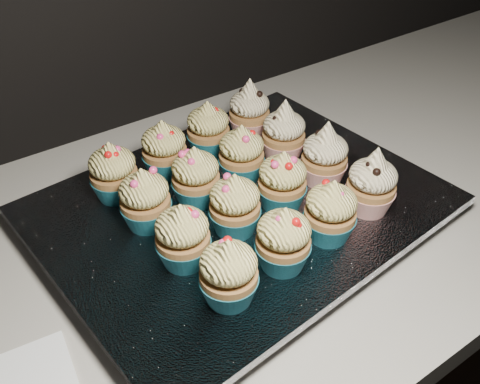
{
  "coord_description": "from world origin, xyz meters",
  "views": [
    {
      "loc": [
        -0.14,
        1.23,
        1.38
      ],
      "look_at": [
        0.18,
        1.68,
        0.95
      ],
      "focal_mm": 40.0,
      "sensor_mm": 36.0,
      "label": 1
    }
  ],
  "objects": [
    {
      "name": "foil_lining",
      "position": [
        0.18,
        1.68,
        0.93
      ],
      "size": [
        0.53,
        0.43,
        0.01
      ],
      "primitive_type": "cube",
      "rotation": [
        0.0,
        0.0,
        0.09
      ],
      "color": "silver",
      "rests_on": "baking_tray"
    },
    {
      "name": "cupcake_12",
      "position": [
        0.05,
        1.79,
        0.97
      ],
      "size": [
        0.06,
        0.06,
        0.08
      ],
      "color": "#186574",
      "rests_on": "foil_lining"
    },
    {
      "name": "cupcake_7",
      "position": [
        0.29,
        1.65,
        0.97
      ],
      "size": [
        0.06,
        0.06,
        0.1
      ],
      "color": "#A22116",
      "rests_on": "foil_lining"
    },
    {
      "name": "cupcake_5",
      "position": [
        0.14,
        1.64,
        0.97
      ],
      "size": [
        0.06,
        0.06,
        0.08
      ],
      "color": "#186574",
      "rests_on": "foil_lining"
    },
    {
      "name": "worktop",
      "position": [
        0.0,
        1.7,
        0.88
      ],
      "size": [
        2.44,
        0.64,
        0.04
      ],
      "primitive_type": "cube",
      "color": "beige",
      "rests_on": "cabinet"
    },
    {
      "name": "baking_tray",
      "position": [
        0.18,
        1.68,
        0.91
      ],
      "size": [
        0.49,
        0.39,
        0.02
      ],
      "primitive_type": "cube",
      "rotation": [
        0.0,
        0.0,
        0.09
      ],
      "color": "black",
      "rests_on": "worktop"
    },
    {
      "name": "cupcake_2",
      "position": [
        0.22,
        1.57,
        0.97
      ],
      "size": [
        0.06,
        0.06,
        0.08
      ],
      "color": "#186574",
      "rests_on": "foil_lining"
    },
    {
      "name": "cupcake_13",
      "position": [
        0.13,
        1.79,
        0.97
      ],
      "size": [
        0.06,
        0.06,
        0.08
      ],
      "color": "#186574",
      "rests_on": "foil_lining"
    },
    {
      "name": "cupcake_1",
      "position": [
        0.15,
        1.56,
        0.97
      ],
      "size": [
        0.06,
        0.06,
        0.08
      ],
      "color": "#186574",
      "rests_on": "foil_lining"
    },
    {
      "name": "cupcake_9",
      "position": [
        0.13,
        1.72,
        0.97
      ],
      "size": [
        0.06,
        0.06,
        0.08
      ],
      "color": "#186574",
      "rests_on": "foil_lining"
    },
    {
      "name": "cupcake_15",
      "position": [
        0.28,
        1.81,
        0.97
      ],
      "size": [
        0.06,
        0.06,
        0.1
      ],
      "color": "#A22116",
      "rests_on": "foil_lining"
    },
    {
      "name": "cupcake_8",
      "position": [
        0.06,
        1.71,
        0.97
      ],
      "size": [
        0.06,
        0.06,
        0.08
      ],
      "color": "#186574",
      "rests_on": "foil_lining"
    },
    {
      "name": "cupcake_6",
      "position": [
        0.21,
        1.64,
        0.97
      ],
      "size": [
        0.06,
        0.06,
        0.08
      ],
      "color": "#186574",
      "rests_on": "foil_lining"
    },
    {
      "name": "cupcake_0",
      "position": [
        0.07,
        1.55,
        0.97
      ],
      "size": [
        0.06,
        0.06,
        0.08
      ],
      "color": "#186574",
      "rests_on": "foil_lining"
    },
    {
      "name": "cupcake_14",
      "position": [
        0.2,
        1.8,
        0.97
      ],
      "size": [
        0.06,
        0.06,
        0.08
      ],
      "color": "#186574",
      "rests_on": "foil_lining"
    },
    {
      "name": "cupcake_3",
      "position": [
        0.3,
        1.58,
        0.97
      ],
      "size": [
        0.06,
        0.06,
        0.1
      ],
      "color": "#A22116",
      "rests_on": "foil_lining"
    },
    {
      "name": "cupcake_4",
      "position": [
        0.06,
        1.63,
        0.97
      ],
      "size": [
        0.06,
        0.06,
        0.08
      ],
      "color": "#186574",
      "rests_on": "foil_lining"
    },
    {
      "name": "cupcake_10",
      "position": [
        0.21,
        1.72,
        0.97
      ],
      "size": [
        0.06,
        0.06,
        0.08
      ],
      "color": "#186574",
      "rests_on": "foil_lining"
    },
    {
      "name": "cupcake_11",
      "position": [
        0.29,
        1.73,
        0.97
      ],
      "size": [
        0.06,
        0.06,
        0.1
      ],
      "color": "#A22116",
      "rests_on": "foil_lining"
    }
  ]
}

